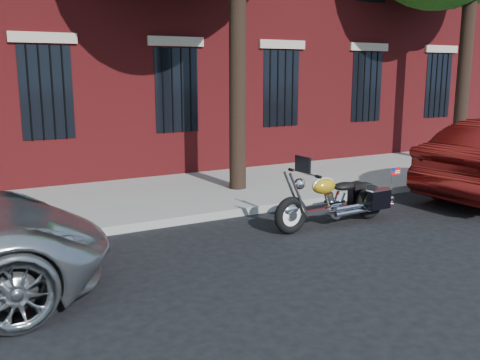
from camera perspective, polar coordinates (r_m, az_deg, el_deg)
ground at (r=9.06m, az=5.79°, el=-5.55°), size 120.00×120.00×0.00m
curb at (r=10.16m, az=1.38°, el=-3.17°), size 40.00×0.16×0.15m
sidewalk at (r=11.78m, az=-3.22°, el=-1.14°), size 40.00×3.60×0.15m
motorcycle at (r=9.48m, az=10.44°, el=-2.21°), size 2.55×0.77×1.28m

